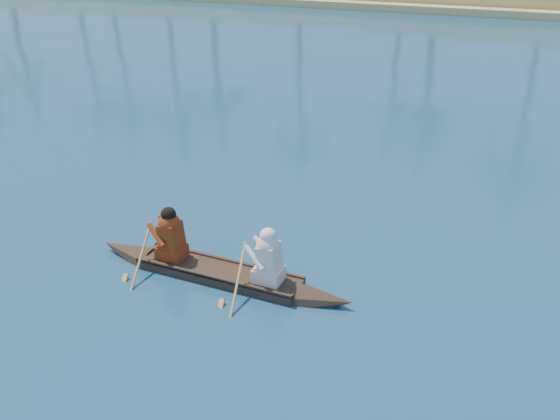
% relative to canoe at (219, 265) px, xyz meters
% --- Properties ---
extents(ground, '(160.00, 160.00, 0.00)m').
position_rel_canoe_xyz_m(ground, '(3.84, 3.70, -0.23)').
color(ground, navy).
rests_on(ground, ground).
extents(canoe, '(4.42, 0.95, 1.21)m').
position_rel_canoe_xyz_m(canoe, '(0.00, 0.00, 0.00)').
color(canoe, '#32231B').
rests_on(canoe, ground).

